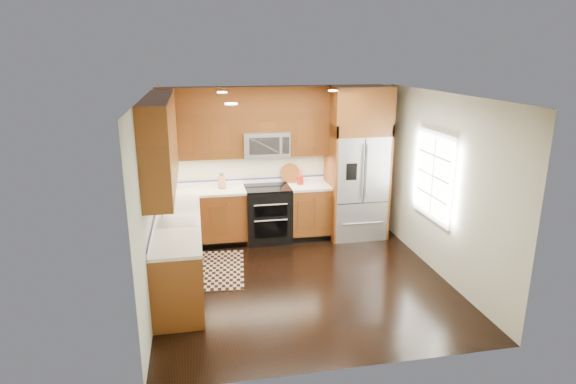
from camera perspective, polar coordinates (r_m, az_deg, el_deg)
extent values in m
plane|color=black|center=(6.94, 1.84, -10.54)|extent=(4.00, 4.00, 0.00)
cube|color=beige|center=(8.36, -1.12, 3.60)|extent=(4.00, 0.02, 2.60)
cube|color=beige|center=(6.34, -15.98, -1.14)|extent=(0.02, 4.00, 2.60)
cube|color=beige|center=(7.16, 17.73, 0.68)|extent=(0.02, 4.00, 2.60)
cube|color=white|center=(7.30, 16.93, 1.85)|extent=(0.04, 1.10, 1.30)
cube|color=white|center=(7.30, 16.86, 1.84)|extent=(0.02, 0.95, 1.15)
cube|color=brown|center=(8.19, -9.83, -3.10)|extent=(1.37, 0.60, 0.90)
cube|color=brown|center=(8.40, 2.57, -2.37)|extent=(0.72, 0.60, 0.90)
cube|color=brown|center=(6.79, -12.76, -7.38)|extent=(0.60, 2.40, 0.90)
cube|color=silver|center=(8.09, -4.75, 0.34)|extent=(2.85, 0.62, 0.04)
cube|color=silver|center=(6.62, -13.01, -3.64)|extent=(0.62, 2.40, 0.04)
cube|color=brown|center=(8.02, -5.01, 6.83)|extent=(2.85, 0.33, 0.75)
cube|color=brown|center=(6.39, -14.73, 3.96)|extent=(0.33, 2.40, 0.75)
cube|color=brown|center=(7.95, -5.11, 10.92)|extent=(2.85, 0.33, 0.40)
cube|color=brown|center=(6.30, -15.11, 9.08)|extent=(0.33, 2.40, 0.40)
cube|color=black|center=(8.24, -2.40, -2.68)|extent=(0.76, 0.64, 0.92)
cube|color=black|center=(8.10, -2.44, 0.50)|extent=(0.76, 0.60, 0.02)
cube|color=black|center=(7.89, -2.07, -2.30)|extent=(0.55, 0.01, 0.18)
cube|color=black|center=(8.00, -2.05, -4.48)|extent=(0.55, 0.01, 0.28)
cylinder|color=#B2B2B7|center=(7.83, -2.05, -1.53)|extent=(0.55, 0.02, 0.02)
cylinder|color=#B2B2B7|center=(7.92, -2.03, -3.39)|extent=(0.55, 0.02, 0.02)
cube|color=#B2B2B7|center=(8.06, -2.64, 5.72)|extent=(0.76, 0.40, 0.42)
cube|color=black|center=(7.86, -2.79, 5.45)|extent=(0.50, 0.01, 0.28)
cube|color=#B2B2B7|center=(8.43, 8.08, 0.74)|extent=(0.90, 0.74, 1.80)
cube|color=black|center=(8.00, 9.04, 2.46)|extent=(0.01, 0.01, 1.08)
cube|color=black|center=(7.93, 7.55, 2.39)|extent=(0.18, 0.01, 0.28)
cube|color=brown|center=(8.26, 5.02, 1.25)|extent=(0.04, 0.74, 2.00)
cube|color=brown|center=(8.56, 11.08, 1.54)|extent=(0.04, 0.74, 2.00)
cube|color=brown|center=(8.18, 8.44, 9.55)|extent=(0.98, 0.74, 0.80)
cube|color=#B2B2B7|center=(6.61, -13.03, -3.40)|extent=(0.50, 0.42, 0.02)
cylinder|color=#B2B2B7|center=(6.79, -14.73, -1.84)|extent=(0.02, 0.02, 0.28)
torus|color=#B2B2B7|center=(6.68, -14.85, -0.90)|extent=(0.18, 0.02, 0.18)
cube|color=black|center=(7.35, -8.53, -9.07)|extent=(0.94, 1.44, 0.01)
cube|color=#A76E51|center=(8.10, -7.85, 1.16)|extent=(0.13, 0.15, 0.21)
cylinder|color=maroon|center=(8.26, 1.47, 1.43)|extent=(0.13, 0.13, 0.15)
cylinder|color=brown|center=(8.42, 0.24, 1.25)|extent=(0.38, 0.38, 0.02)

